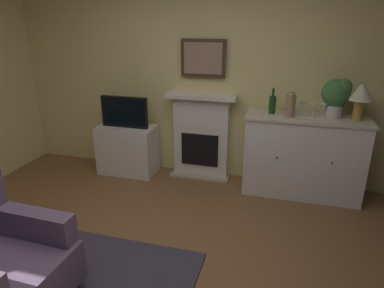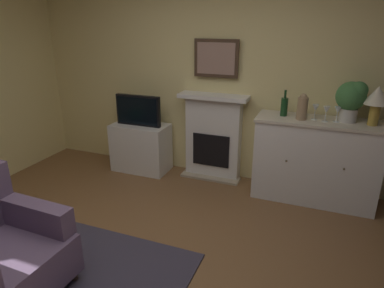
{
  "view_description": "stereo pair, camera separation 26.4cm",
  "coord_description": "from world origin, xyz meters",
  "px_view_note": "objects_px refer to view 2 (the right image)",
  "views": [
    {
      "loc": [
        0.92,
        -1.99,
        1.98
      ],
      "look_at": [
        0.21,
        0.55,
        1.0
      ],
      "focal_mm": 31.93,
      "sensor_mm": 36.0,
      "label": 1
    },
    {
      "loc": [
        1.17,
        -1.91,
        1.98
      ],
      "look_at": [
        0.21,
        0.55,
        1.0
      ],
      "focal_mm": 31.93,
      "sensor_mm": 36.0,
      "label": 2
    }
  ],
  "objects_px": {
    "fireplace_unit": "(213,137)",
    "tv_cabinet": "(141,147)",
    "wine_bottle": "(284,106)",
    "wine_glass_left": "(315,109)",
    "tv_set": "(138,111)",
    "framed_picture": "(216,58)",
    "potted_plant_small": "(352,98)",
    "sideboard_cabinet": "(315,161)",
    "wine_glass_right": "(338,111)",
    "vase_decorative": "(302,107)",
    "wine_glass_center": "(326,110)",
    "table_lamp": "(377,98)"
  },
  "relations": [
    {
      "from": "wine_glass_center",
      "to": "tv_set",
      "type": "relative_size",
      "value": 0.27
    },
    {
      "from": "wine_glass_left",
      "to": "tv_set",
      "type": "xyz_separation_m",
      "value": [
        -2.16,
        -0.0,
        -0.23
      ]
    },
    {
      "from": "framed_picture",
      "to": "sideboard_cabinet",
      "type": "bearing_deg",
      "value": -10.05
    },
    {
      "from": "wine_glass_left",
      "to": "tv_cabinet",
      "type": "distance_m",
      "value": 2.29
    },
    {
      "from": "wine_glass_right",
      "to": "potted_plant_small",
      "type": "distance_m",
      "value": 0.19
    },
    {
      "from": "sideboard_cabinet",
      "to": "wine_glass_center",
      "type": "height_order",
      "value": "wine_glass_center"
    },
    {
      "from": "wine_glass_center",
      "to": "wine_glass_right",
      "type": "bearing_deg",
      "value": 15.89
    },
    {
      "from": "tv_cabinet",
      "to": "potted_plant_small",
      "type": "distance_m",
      "value": 2.65
    },
    {
      "from": "framed_picture",
      "to": "wine_bottle",
      "type": "xyz_separation_m",
      "value": [
        0.86,
        -0.19,
        -0.47
      ]
    },
    {
      "from": "wine_glass_center",
      "to": "tv_set",
      "type": "distance_m",
      "value": 2.29
    },
    {
      "from": "vase_decorative",
      "to": "tv_cabinet",
      "type": "bearing_deg",
      "value": 178.17
    },
    {
      "from": "fireplace_unit",
      "to": "wine_bottle",
      "type": "bearing_deg",
      "value": -9.58
    },
    {
      "from": "wine_glass_left",
      "to": "potted_plant_small",
      "type": "height_order",
      "value": "potted_plant_small"
    },
    {
      "from": "framed_picture",
      "to": "tv_set",
      "type": "height_order",
      "value": "framed_picture"
    },
    {
      "from": "sideboard_cabinet",
      "to": "wine_glass_left",
      "type": "relative_size",
      "value": 8.12
    },
    {
      "from": "wine_bottle",
      "to": "potted_plant_small",
      "type": "bearing_deg",
      "value": 1.17
    },
    {
      "from": "fireplace_unit",
      "to": "tv_cabinet",
      "type": "relative_size",
      "value": 1.47
    },
    {
      "from": "vase_decorative",
      "to": "tv_set",
      "type": "distance_m",
      "value": 2.05
    },
    {
      "from": "sideboard_cabinet",
      "to": "potted_plant_small",
      "type": "distance_m",
      "value": 0.78
    },
    {
      "from": "wine_bottle",
      "to": "vase_decorative",
      "type": "relative_size",
      "value": 1.03
    },
    {
      "from": "framed_picture",
      "to": "sideboard_cabinet",
      "type": "xyz_separation_m",
      "value": [
        1.25,
        -0.22,
        -1.05
      ]
    },
    {
      "from": "tv_set",
      "to": "sideboard_cabinet",
      "type": "bearing_deg",
      "value": 0.21
    },
    {
      "from": "sideboard_cabinet",
      "to": "tv_set",
      "type": "height_order",
      "value": "tv_set"
    },
    {
      "from": "wine_glass_center",
      "to": "tv_cabinet",
      "type": "distance_m",
      "value": 2.4
    },
    {
      "from": "framed_picture",
      "to": "vase_decorative",
      "type": "xyz_separation_m",
      "value": [
        1.06,
        -0.27,
        -0.43
      ]
    },
    {
      "from": "framed_picture",
      "to": "tv_set",
      "type": "bearing_deg",
      "value": -166.69
    },
    {
      "from": "potted_plant_small",
      "to": "framed_picture",
      "type": "bearing_deg",
      "value": 173.38
    },
    {
      "from": "sideboard_cabinet",
      "to": "wine_glass_left",
      "type": "height_order",
      "value": "wine_glass_left"
    },
    {
      "from": "fireplace_unit",
      "to": "wine_bottle",
      "type": "height_order",
      "value": "wine_bottle"
    },
    {
      "from": "wine_glass_left",
      "to": "wine_glass_right",
      "type": "height_order",
      "value": "same"
    },
    {
      "from": "fireplace_unit",
      "to": "wine_glass_center",
      "type": "relative_size",
      "value": 6.67
    },
    {
      "from": "table_lamp",
      "to": "tv_set",
      "type": "relative_size",
      "value": 0.65
    },
    {
      "from": "wine_glass_left",
      "to": "wine_glass_center",
      "type": "xyz_separation_m",
      "value": [
        0.11,
        -0.04,
        0.0
      ]
    },
    {
      "from": "wine_glass_left",
      "to": "tv_set",
      "type": "relative_size",
      "value": 0.27
    },
    {
      "from": "table_lamp",
      "to": "wine_glass_right",
      "type": "relative_size",
      "value": 2.42
    },
    {
      "from": "framed_picture",
      "to": "wine_glass_right",
      "type": "distance_m",
      "value": 1.5
    },
    {
      "from": "sideboard_cabinet",
      "to": "vase_decorative",
      "type": "relative_size",
      "value": 4.76
    },
    {
      "from": "sideboard_cabinet",
      "to": "wine_glass_center",
      "type": "distance_m",
      "value": 0.6
    },
    {
      "from": "wine_glass_center",
      "to": "wine_bottle",
      "type": "bearing_deg",
      "value": 169.75
    },
    {
      "from": "fireplace_unit",
      "to": "framed_picture",
      "type": "xyz_separation_m",
      "value": [
        0.0,
        0.05,
        0.97
      ]
    },
    {
      "from": "vase_decorative",
      "to": "tv_set",
      "type": "height_order",
      "value": "vase_decorative"
    },
    {
      "from": "sideboard_cabinet",
      "to": "tv_cabinet",
      "type": "distance_m",
      "value": 2.24
    },
    {
      "from": "wine_glass_center",
      "to": "potted_plant_small",
      "type": "bearing_deg",
      "value": 22.23
    },
    {
      "from": "table_lamp",
      "to": "wine_glass_center",
      "type": "relative_size",
      "value": 2.42
    },
    {
      "from": "wine_bottle",
      "to": "vase_decorative",
      "type": "height_order",
      "value": "wine_bottle"
    },
    {
      "from": "framed_picture",
      "to": "potted_plant_small",
      "type": "relative_size",
      "value": 1.28
    },
    {
      "from": "wine_glass_left",
      "to": "tv_set",
      "type": "distance_m",
      "value": 2.18
    },
    {
      "from": "fireplace_unit",
      "to": "vase_decorative",
      "type": "xyz_separation_m",
      "value": [
        1.06,
        -0.23,
        0.54
      ]
    },
    {
      "from": "tv_set",
      "to": "wine_bottle",
      "type": "bearing_deg",
      "value": 1.25
    },
    {
      "from": "wine_glass_left",
      "to": "fireplace_unit",
      "type": "bearing_deg",
      "value": 171.32
    }
  ]
}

